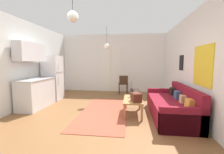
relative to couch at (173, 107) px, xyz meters
The scene contains 14 objects.
ground_plane 2.07m from the couch, 166.20° to the right, with size 5.51×8.11×0.10m, color brown.
wall_back 4.02m from the couch, 121.01° to the left, with size 5.11×0.13×2.75m.
wall_right 1.31m from the couch, 43.35° to the right, with size 0.12×7.71×2.75m.
wall_left 4.65m from the couch, behind, with size 0.12×7.71×2.75m.
area_rug 1.89m from the couch, behind, with size 1.31×2.92×0.01m, color #9E4733.
couch is the anchor object (origin of this frame).
coffee_table 1.05m from the couch, behind, with size 0.51×1.03×0.43m.
bamboo_vase 1.17m from the couch, 163.11° to the left, with size 0.08×0.08×0.47m.
handbag 1.02m from the couch, 169.16° to the right, with size 0.29×0.34×0.33m.
refrigerator 4.33m from the couch, 161.45° to the left, with size 0.62×0.62×1.67m.
kitchen_counter 4.17m from the couch, behind, with size 0.61×1.33×2.04m.
accent_chair 3.06m from the couch, 118.25° to the left, with size 0.47×0.45×0.84m.
pendant_lamp_near 3.24m from the couch, 149.79° to the right, with size 0.20×0.20×0.57m.
pendant_lamp_far 3.09m from the couch, 142.22° to the left, with size 0.21×0.21×0.84m.
Camera 1 is at (0.88, -3.56, 1.46)m, focal length 24.25 mm.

